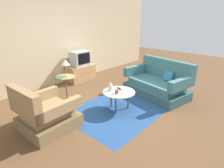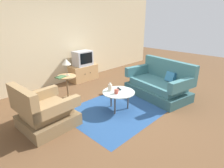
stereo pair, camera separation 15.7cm
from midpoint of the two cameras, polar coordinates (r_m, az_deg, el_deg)
ground_plane at (r=4.32m, az=3.44°, el=-7.44°), size 16.00×16.00×0.00m
back_wall at (r=5.87m, az=-16.14°, el=13.14°), size 9.00×0.12×2.70m
area_rug at (r=4.24m, az=3.08°, el=-7.96°), size 2.25×1.75×0.00m
armchair at (r=3.68m, az=-19.37°, el=-8.67°), size 0.99×0.96×0.91m
couch at (r=5.02m, az=15.46°, el=-0.23°), size 1.22×1.78×0.95m
coffee_table at (r=4.06m, az=3.16°, el=-2.98°), size 0.73×0.73×0.44m
side_table at (r=4.76m, az=-13.05°, el=0.52°), size 0.47×0.47×0.61m
tv_stand at (r=6.16m, az=-8.34°, el=3.58°), size 0.93×0.50×0.50m
television at (r=6.02m, az=-8.46°, el=8.02°), size 0.59×0.40×0.48m
table_lamp at (r=4.63m, az=-13.28°, el=6.60°), size 0.23×0.23×0.42m
vase at (r=4.06m, az=0.48°, el=-0.83°), size 0.10×0.10×0.20m
mug at (r=3.93m, az=2.52°, el=-2.37°), size 0.14×0.09×0.10m
tv_remote_dark at (r=4.18m, az=3.33°, el=-1.53°), size 0.11×0.16×0.02m
book at (r=4.61m, az=-15.00°, el=2.16°), size 0.27×0.22×0.02m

